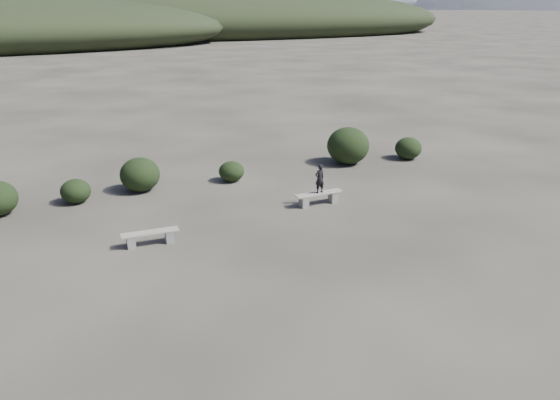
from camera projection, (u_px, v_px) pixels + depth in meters
ground at (343, 285)px, 13.34m from camera, size 1200.00×1200.00×0.00m
bench_left at (150, 237)px, 15.52m from camera, size 1.64×0.46×0.41m
bench_right at (319, 197)px, 18.67m from camera, size 1.72×0.37×0.43m
seated_person at (320, 179)px, 18.45m from camera, size 0.39×0.29×1.01m
shrub_a at (76, 191)px, 18.81m from camera, size 1.02×1.02×0.84m
shrub_b at (140, 175)px, 19.96m from camera, size 1.45×1.45×1.24m
shrub_c at (231, 171)px, 21.13m from camera, size 0.99×0.99×0.79m
shrub_d at (348, 146)px, 23.36m from camera, size 1.81×1.81×1.58m
shrub_e at (408, 148)px, 24.17m from camera, size 1.17×1.17×0.97m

